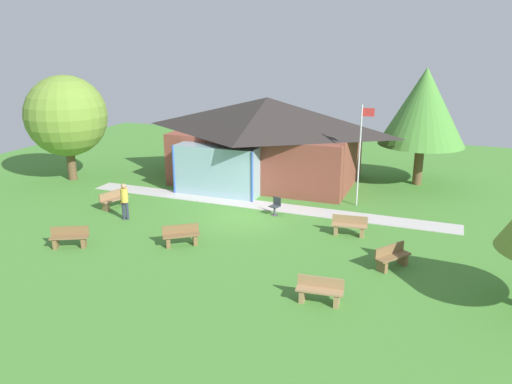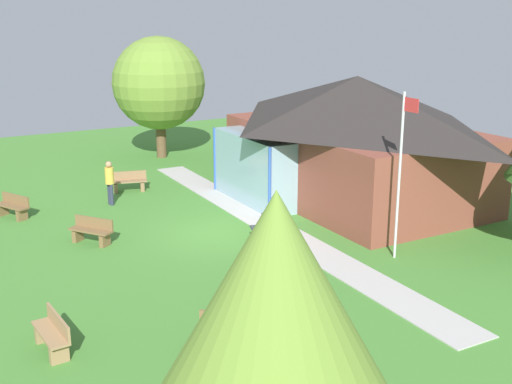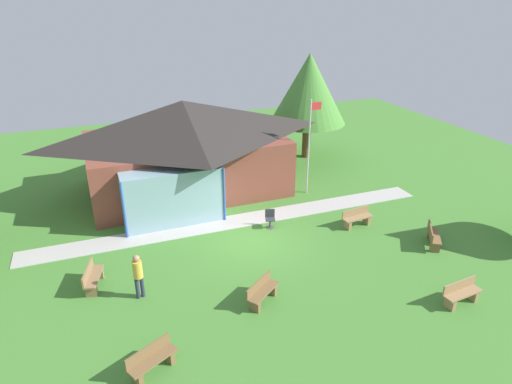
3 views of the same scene
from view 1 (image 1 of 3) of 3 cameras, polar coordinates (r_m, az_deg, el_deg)
The scene contains 14 objects.
ground_plane at distance 24.04m, azimuth -1.18°, elevation -2.81°, with size 44.00×44.00×0.00m, color #478433.
pavilion at distance 29.63m, azimuth 1.04°, elevation 6.06°, with size 11.11×8.10×4.90m.
footpath at distance 25.67m, azimuth 0.36°, elevation -1.48°, with size 19.36×1.30×0.03m, color #BCB7B2.
flagpole at distance 25.48m, azimuth 11.69°, elevation 4.57°, with size 0.64×0.08×5.08m.
bench_front_left at distance 21.82m, azimuth -20.27°, elevation -4.86°, with size 1.54×1.07×0.84m.
bench_front_right at distance 16.50m, azimuth 7.20°, elevation -11.04°, with size 1.53×0.56×0.84m.
bench_mid_left at distance 26.18m, azimuth -15.73°, elevation -0.87°, with size 0.82×1.56×0.84m.
bench_mid_right at distance 22.08m, azimuth 10.48°, elevation -3.81°, with size 1.54×0.58×0.84m.
bench_lawn_far_right at distance 19.38m, azimuth 15.08°, elevation -7.12°, with size 1.23×1.48×0.84m.
bench_front_center at distance 20.90m, azimuth -8.44°, elevation -4.92°, with size 1.47×1.24×0.84m.
patio_chair_lawn_spare at distance 24.20m, azimuth 2.20°, elevation -1.65°, with size 0.56×0.56×0.86m.
visitor_strolling_lawn at distance 24.16m, azimuth -14.62°, elevation -0.71°, with size 0.34×0.34×1.74m.
tree_behind_pavilion_right at distance 30.04m, azimuth 18.40°, elevation 9.08°, with size 4.79×4.79×6.64m.
tree_west_hedge at distance 31.65m, azimuth -20.61°, elevation 8.01°, with size 4.68×4.68×6.16m.
Camera 1 is at (8.51, -20.98, 8.08)m, focal length 35.47 mm.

